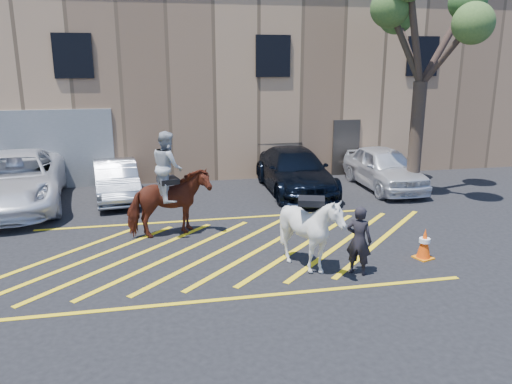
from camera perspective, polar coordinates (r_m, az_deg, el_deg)
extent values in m
plane|color=black|center=(12.41, -4.34, -6.28)|extent=(90.00, 90.00, 0.00)
imported|color=white|center=(17.23, -25.93, 1.22)|extent=(3.47, 6.36, 1.69)
imported|color=#92969F|center=(17.06, -15.68, 1.31)|extent=(1.80, 3.96, 1.26)
imported|color=black|center=(17.36, 4.46, 2.41)|extent=(2.12, 5.09, 1.47)
imported|color=white|center=(18.39, 14.41, 2.70)|extent=(1.76, 4.34, 1.48)
imported|color=black|center=(10.86, 11.68, -5.44)|extent=(0.66, 0.63, 1.51)
cube|color=tan|center=(23.56, -8.29, 12.37)|extent=(32.00, 10.00, 7.00)
cube|color=black|center=(18.64, -20.20, 14.40)|extent=(1.30, 0.08, 1.50)
cube|color=black|center=(18.97, 1.96, 15.26)|extent=(1.30, 0.08, 1.50)
cube|color=black|center=(21.17, 18.50, 14.49)|extent=(1.30, 0.08, 1.50)
cube|color=#38332D|center=(20.16, 10.23, 5.02)|extent=(1.10, 0.08, 2.20)
cube|color=yellow|center=(12.38, -23.99, -7.62)|extent=(4.20, 4.20, 0.01)
cube|color=yellow|center=(12.18, -19.14, -7.49)|extent=(4.20, 4.20, 0.01)
cube|color=yellow|center=(12.07, -14.17, -7.30)|extent=(4.20, 4.20, 0.01)
cube|color=yellow|center=(12.06, -9.15, -7.05)|extent=(4.20, 4.20, 0.01)
cube|color=yellow|center=(12.13, -4.16, -6.76)|extent=(4.20, 4.20, 0.01)
cube|color=yellow|center=(12.30, 0.73, -6.41)|extent=(4.20, 4.20, 0.01)
cube|color=yellow|center=(12.54, 5.45, -6.04)|extent=(4.20, 4.20, 0.01)
cube|color=yellow|center=(12.88, 9.95, -5.64)|extent=(4.20, 4.20, 0.01)
cube|color=yellow|center=(13.28, 14.20, -5.24)|extent=(4.20, 4.20, 0.01)
cube|color=yellow|center=(14.47, -5.44, -3.16)|extent=(9.50, 0.12, 0.01)
cube|color=yellow|center=(9.87, -2.23, -12.02)|extent=(9.50, 0.12, 0.01)
imported|color=maroon|center=(13.07, -9.91, -1.29)|extent=(2.25, 1.44, 1.76)
imported|color=#A6AAB1|center=(12.84, -10.10, 2.90)|extent=(0.87, 1.01, 1.79)
cube|color=black|center=(12.92, -10.03, 1.32)|extent=(0.58, 0.66, 0.14)
imported|color=white|center=(10.84, 6.26, -4.55)|extent=(1.85, 1.96, 1.76)
cube|color=black|center=(10.63, 6.36, -1.05)|extent=(0.67, 0.61, 0.14)
cube|color=orange|center=(12.33, 18.55, -7.12)|extent=(0.48, 0.48, 0.03)
cone|color=#FF4C0A|center=(12.20, 18.70, -5.53)|extent=(0.32, 0.32, 0.70)
cylinder|color=white|center=(12.18, 18.72, -5.26)|extent=(0.25, 0.25, 0.10)
cylinder|color=#4C3A2E|center=(17.35, 17.79, 5.65)|extent=(0.44, 0.44, 3.80)
cylinder|color=#402E27|center=(17.68, 20.68, 15.59)|extent=(1.76, 0.51, 2.68)
cylinder|color=#402E27|center=(17.88, 16.96, 15.33)|extent=(0.33, 1.88, 2.34)
cylinder|color=#403427|center=(16.87, 16.72, 15.56)|extent=(1.40, 0.20, 2.39)
cylinder|color=#443529|center=(16.71, 20.82, 14.36)|extent=(0.78, 1.62, 1.96)
cylinder|color=#45342A|center=(16.71, 17.70, 16.73)|extent=(1.16, 0.77, 3.11)
sphere|color=#3C6A2D|center=(18.30, 23.03, 19.33)|extent=(1.20, 1.20, 1.20)
sphere|color=#417130|center=(18.66, 15.72, 18.77)|extent=(1.20, 1.20, 1.20)
sphere|color=#4A692D|center=(16.67, 15.07, 19.65)|extent=(1.20, 1.20, 1.20)
sphere|color=#4F7532|center=(16.31, 23.58, 17.27)|extent=(1.20, 1.20, 1.20)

